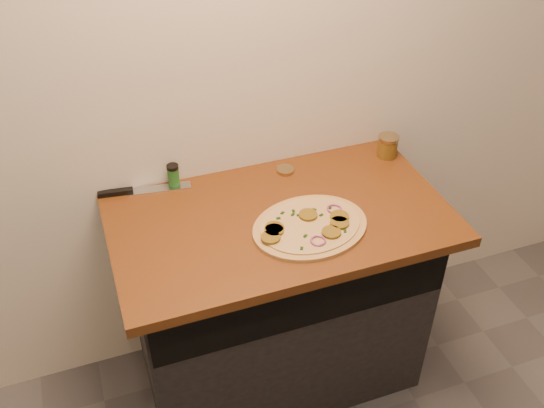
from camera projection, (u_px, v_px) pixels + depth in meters
name	position (u px, v px, depth m)	size (l,w,h in m)	color
cabinet	(276.00, 300.00, 2.46)	(1.10, 0.60, 0.86)	black
countertop	(280.00, 219.00, 2.16)	(1.20, 0.70, 0.04)	#613512
pizza	(310.00, 226.00, 2.08)	(0.46, 0.46, 0.03)	tan
chefs_knife	(136.00, 191.00, 2.25)	(0.34, 0.08, 0.02)	#B7BAC1
mason_jar_lid	(285.00, 170.00, 2.35)	(0.07, 0.07, 0.01)	tan
salsa_jar	(388.00, 146.00, 2.42)	(0.08, 0.08, 0.09)	maroon
spice_shaker	(173.00, 175.00, 2.26)	(0.04, 0.04, 0.09)	#1D5D22
flour_spill	(329.00, 213.00, 2.15)	(0.18, 0.18, 0.00)	white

